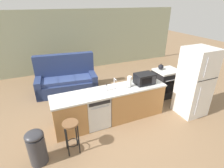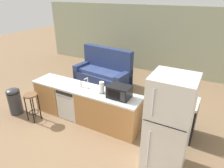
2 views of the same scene
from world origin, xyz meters
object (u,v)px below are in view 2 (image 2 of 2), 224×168
(microwave, at_px, (119,92))
(paper_towel_roll, at_px, (102,88))
(stove_range, at_px, (178,117))
(refrigerator, at_px, (168,125))
(soap_bottle, at_px, (81,84))
(trash_bin, at_px, (15,101))
(bar_stool, at_px, (32,102))
(couch, at_px, (104,73))
(dishwasher, at_px, (73,101))
(kettle, at_px, (175,92))

(microwave, distance_m, paper_towel_roll, 0.45)
(stove_range, bearing_deg, refrigerator, -90.01)
(microwave, distance_m, soap_bottle, 1.07)
(refrigerator, xyz_separation_m, paper_towel_roll, (-1.69, 0.54, 0.10))
(trash_bin, bearing_deg, soap_bottle, 22.08)
(refrigerator, distance_m, bar_stool, 3.38)
(refrigerator, height_order, microwave, refrigerator)
(stove_range, distance_m, soap_bottle, 2.42)
(paper_towel_roll, relative_size, bar_stool, 0.38)
(microwave, relative_size, couch, 0.24)
(microwave, distance_m, bar_stool, 2.28)
(stove_range, height_order, trash_bin, stove_range)
(couch, bearing_deg, trash_bin, -110.75)
(dishwasher, height_order, bar_stool, dishwasher)
(microwave, relative_size, bar_stool, 0.68)
(microwave, bearing_deg, stove_range, 24.04)
(stove_range, xyz_separation_m, paper_towel_roll, (-1.69, -0.55, 0.59))
(kettle, bearing_deg, refrigerator, -82.32)
(stove_range, height_order, soap_bottle, soap_bottle)
(bar_stool, distance_m, couch, 2.89)
(kettle, bearing_deg, bar_stool, -157.10)
(microwave, distance_m, trash_bin, 2.96)
(trash_bin, bearing_deg, microwave, 13.62)
(bar_stool, distance_m, trash_bin, 0.70)
(stove_range, height_order, bar_stool, stove_range)
(soap_bottle, bearing_deg, kettle, 17.07)
(paper_towel_roll, distance_m, kettle, 1.67)
(dishwasher, relative_size, soap_bottle, 4.77)
(paper_towel_roll, xyz_separation_m, couch, (-1.26, 2.19, -0.64))
(kettle, relative_size, couch, 0.10)
(couch, bearing_deg, refrigerator, -42.90)
(paper_towel_roll, height_order, soap_bottle, paper_towel_roll)
(refrigerator, relative_size, trash_bin, 2.53)
(refrigerator, bearing_deg, trash_bin, -178.14)
(paper_towel_roll, relative_size, soap_bottle, 1.60)
(paper_towel_roll, height_order, trash_bin, paper_towel_roll)
(paper_towel_roll, relative_size, trash_bin, 0.38)
(stove_range, height_order, couch, couch)
(paper_towel_roll, distance_m, soap_bottle, 0.62)
(stove_range, xyz_separation_m, trash_bin, (-4.03, -1.23, -0.07))
(stove_range, height_order, microwave, microwave)
(microwave, bearing_deg, refrigerator, -23.98)
(trash_bin, bearing_deg, paper_towel_roll, 16.04)
(dishwasher, height_order, soap_bottle, soap_bottle)
(dishwasher, distance_m, couch, 2.22)
(kettle, height_order, trash_bin, kettle)
(stove_range, xyz_separation_m, kettle, (-0.17, 0.13, 0.53))
(kettle, bearing_deg, couch, 151.49)
(bar_stool, bearing_deg, stove_range, 19.93)
(trash_bin, bearing_deg, couch, 69.25)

